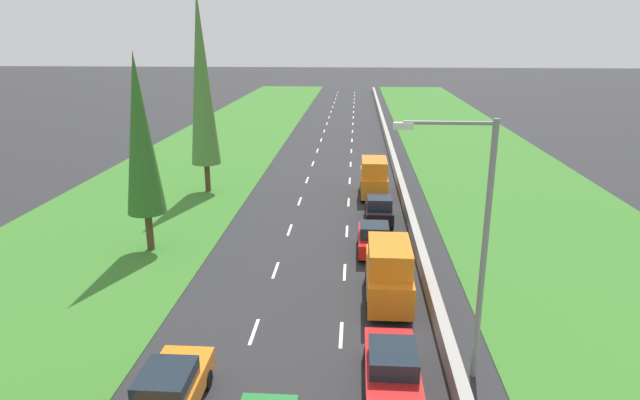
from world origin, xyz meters
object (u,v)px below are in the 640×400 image
(orange_van_right_lane_sixth, at_px, (374,178))
(red_hatchback_right_lane, at_px, (374,238))
(poplar_tree_third, at_px, (202,80))
(poplar_tree_second, at_px, (140,136))
(red_sedan_right_lane, at_px, (392,369))
(black_hatchback_right_lane, at_px, (379,210))
(orange_van_right_lane, at_px, (389,273))
(orange_sedan_left_lane, at_px, (169,393))
(street_light_mast, at_px, (475,235))

(orange_van_right_lane_sixth, bearing_deg, red_hatchback_right_lane, -91.50)
(red_hatchback_right_lane, bearing_deg, poplar_tree_third, 136.84)
(poplar_tree_second, relative_size, poplar_tree_third, 0.73)
(red_sedan_right_lane, bearing_deg, black_hatchback_right_lane, 89.29)
(red_hatchback_right_lane, relative_size, poplar_tree_third, 0.27)
(red_sedan_right_lane, xyz_separation_m, orange_van_right_lane, (0.21, 6.43, 0.59))
(red_sedan_right_lane, height_order, orange_van_right_lane, orange_van_right_lane)
(red_hatchback_right_lane, bearing_deg, red_sedan_right_lane, -88.77)
(black_hatchback_right_lane, xyz_separation_m, orange_van_right_lane_sixth, (-0.18, 5.89, 0.56))
(black_hatchback_right_lane, xyz_separation_m, poplar_tree_third, (-12.70, 6.29, 7.51))
(black_hatchback_right_lane, height_order, orange_van_right_lane_sixth, orange_van_right_lane_sixth)
(orange_sedan_left_lane, xyz_separation_m, poplar_tree_third, (-5.51, 25.26, 7.53))
(red_sedan_right_lane, relative_size, poplar_tree_third, 0.31)
(orange_van_right_lane_sixth, bearing_deg, orange_van_right_lane, -89.38)
(orange_sedan_left_lane, height_order, poplar_tree_third, poplar_tree_third)
(orange_van_right_lane_sixth, xyz_separation_m, orange_sedan_left_lane, (-7.01, -24.86, -0.59))
(black_hatchback_right_lane, height_order, poplar_tree_second, poplar_tree_second)
(black_hatchback_right_lane, relative_size, orange_sedan_left_lane, 0.87)
(orange_van_right_lane_sixth, distance_m, poplar_tree_third, 14.32)
(red_hatchback_right_lane, relative_size, poplar_tree_second, 0.36)
(orange_van_right_lane, xyz_separation_m, poplar_tree_third, (-12.70, 17.14, 6.94))
(red_hatchback_right_lane, distance_m, orange_sedan_left_lane, 15.34)
(red_hatchback_right_lane, height_order, poplar_tree_second, poplar_tree_second)
(orange_sedan_left_lane, xyz_separation_m, street_light_mast, (9.53, 2.72, 4.42))
(poplar_tree_third, bearing_deg, orange_van_right_lane_sixth, -1.84)
(orange_van_right_lane, bearing_deg, red_hatchback_right_lane, 94.74)
(orange_van_right_lane, bearing_deg, red_sedan_right_lane, -91.88)
(orange_van_right_lane, xyz_separation_m, red_hatchback_right_lane, (-0.47, 5.67, -0.56))
(red_sedan_right_lane, distance_m, poplar_tree_third, 27.72)
(red_hatchback_right_lane, relative_size, black_hatchback_right_lane, 1.00)
(black_hatchback_right_lane, relative_size, poplar_tree_second, 0.36)
(orange_van_right_lane, distance_m, street_light_mast, 7.02)
(orange_van_right_lane_sixth, relative_size, orange_sedan_left_lane, 1.09)
(red_sedan_right_lane, bearing_deg, poplar_tree_third, 117.92)
(orange_van_right_lane, height_order, poplar_tree_second, poplar_tree_second)
(red_sedan_right_lane, xyz_separation_m, orange_van_right_lane_sixth, (0.03, 23.17, 0.59))
(black_hatchback_right_lane, distance_m, orange_van_right_lane_sixth, 5.92)
(street_light_mast, bearing_deg, poplar_tree_third, 123.72)
(red_sedan_right_lane, distance_m, street_light_mast, 5.21)
(poplar_tree_second, distance_m, poplar_tree_third, 12.01)
(orange_sedan_left_lane, height_order, street_light_mast, street_light_mast)
(orange_sedan_left_lane, distance_m, street_light_mast, 10.86)
(orange_van_right_lane, distance_m, orange_sedan_left_lane, 10.86)
(poplar_tree_third, bearing_deg, black_hatchback_right_lane, -26.35)
(red_sedan_right_lane, bearing_deg, orange_van_right_lane_sixth, 89.93)
(black_hatchback_right_lane, distance_m, street_light_mast, 16.99)
(red_hatchback_right_lane, height_order, poplar_tree_third, poplar_tree_third)
(black_hatchback_right_lane, height_order, poplar_tree_third, poplar_tree_third)
(street_light_mast, bearing_deg, red_sedan_right_lane, -157.99)
(orange_van_right_lane_sixth, bearing_deg, red_sedan_right_lane, -90.07)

